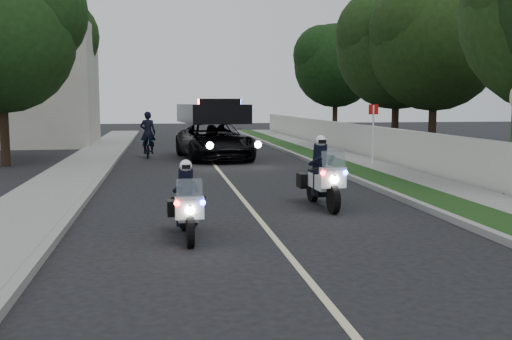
{
  "coord_description": "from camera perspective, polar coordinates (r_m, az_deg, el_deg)",
  "views": [
    {
      "loc": [
        -2.07,
        -10.17,
        2.6
      ],
      "look_at": [
        0.07,
        3.44,
        1.0
      ],
      "focal_mm": 41.8,
      "sensor_mm": 36.0,
      "label": 1
    }
  ],
  "objects": [
    {
      "name": "cyclist",
      "position": [
        27.73,
        -10.26,
        1.14
      ],
      "size": [
        0.75,
        0.55,
        1.93
      ],
      "primitive_type": "imported",
      "rotation": [
        0.0,
        0.0,
        3.01
      ],
      "color": "black",
      "rests_on": "ground"
    },
    {
      "name": "police_moto_right",
      "position": [
        14.78,
        6.32,
        -3.55
      ],
      "size": [
        0.8,
        2.11,
        1.77
      ],
      "primitive_type": null,
      "rotation": [
        0.0,
        0.0,
        0.03
      ],
      "color": "silver",
      "rests_on": "ground"
    },
    {
      "name": "building_far",
      "position": [
        37.04,
        -21.47,
        7.56
      ],
      "size": [
        8.0,
        6.0,
        7.0
      ],
      "primitive_type": "cube",
      "color": "#A8A396",
      "rests_on": "ground"
    },
    {
      "name": "curb_left",
      "position": [
        20.43,
        -14.55,
        -0.69
      ],
      "size": [
        0.2,
        60.0,
        0.15
      ],
      "primitive_type": "cube",
      "color": "gray",
      "rests_on": "ground"
    },
    {
      "name": "sidewalk_left",
      "position": [
        20.57,
        -17.6,
        -0.73
      ],
      "size": [
        2.0,
        60.0,
        0.16
      ],
      "primitive_type": "cube",
      "color": "gray",
      "rests_on": "ground"
    },
    {
      "name": "property_wall",
      "position": [
        22.24,
        15.48,
        1.61
      ],
      "size": [
        0.22,
        60.0,
        1.5
      ],
      "primitive_type": "cube",
      "color": "beige",
      "rests_on": "ground"
    },
    {
      "name": "grass_verge",
      "position": [
        21.46,
        9.82,
        -0.22
      ],
      "size": [
        1.2,
        60.0,
        0.16
      ],
      "primitive_type": "cube",
      "color": "#193814",
      "rests_on": "ground"
    },
    {
      "name": "tree_left_far",
      "position": [
        37.6,
        -19.89,
        2.26
      ],
      "size": [
        7.1,
        7.1,
        10.32
      ],
      "primitive_type": null,
      "rotation": [
        0.0,
        0.0,
        -0.16
      ],
      "color": "#193310",
      "rests_on": "ground"
    },
    {
      "name": "tree_right_e",
      "position": [
        43.48,
        7.53,
        3.14
      ],
      "size": [
        7.68,
        7.68,
        9.92
      ],
      "primitive_type": null,
      "rotation": [
        0.0,
        0.0,
        0.36
      ],
      "color": "black",
      "rests_on": "ground"
    },
    {
      "name": "police_suv",
      "position": [
        26.88,
        -4.01,
        1.06
      ],
      "size": [
        3.47,
        6.25,
        2.89
      ],
      "primitive_type": "imported",
      "rotation": [
        0.0,
        0.0,
        0.12
      ],
      "color": "black",
      "rests_on": "ground"
    },
    {
      "name": "bicycle",
      "position": [
        27.73,
        -10.26,
        1.14
      ],
      "size": [
        0.57,
        1.59,
        0.83
      ],
      "primitive_type": "imported",
      "rotation": [
        0.0,
        0.0,
        -0.01
      ],
      "color": "black",
      "rests_on": "ground"
    },
    {
      "name": "tree_right_d",
      "position": [
        31.22,
        13.09,
        1.67
      ],
      "size": [
        7.74,
        7.74,
        10.07
      ],
      "primitive_type": null,
      "rotation": [
        0.0,
        0.0,
        -0.35
      ],
      "color": "#1C3612",
      "rests_on": "ground"
    },
    {
      "name": "lane_marking",
      "position": [
        20.45,
        -3.03,
        -0.68
      ],
      "size": [
        0.12,
        50.0,
        0.01
      ],
      "primitive_type": "cube",
      "color": "#BFB78C",
      "rests_on": "ground"
    },
    {
      "name": "sidewalk_right",
      "position": [
        21.91,
        13.04,
        -0.16
      ],
      "size": [
        1.4,
        60.0,
        0.16
      ],
      "primitive_type": "cube",
      "color": "gray",
      "rests_on": "ground"
    },
    {
      "name": "ground",
      "position": [
        10.7,
        2.53,
        -7.44
      ],
      "size": [
        120.0,
        120.0,
        0.0
      ],
      "primitive_type": "plane",
      "color": "black",
      "rests_on": "ground"
    },
    {
      "name": "tree_left_near",
      "position": [
        25.9,
        -22.8,
        0.34
      ],
      "size": [
        7.53,
        7.53,
        9.8
      ],
      "primitive_type": null,
      "rotation": [
        0.0,
        0.0,
        -0.35
      ],
      "color": "#173712",
      "rests_on": "ground"
    },
    {
      "name": "police_moto_left",
      "position": [
        11.51,
        -6.6,
        -6.49
      ],
      "size": [
        0.67,
        1.78,
        1.5
      ],
      "primitive_type": null,
      "rotation": [
        0.0,
        0.0,
        0.03
      ],
      "color": "white",
      "rests_on": "ground"
    },
    {
      "name": "curb_right",
      "position": [
        21.25,
        8.03,
        -0.27
      ],
      "size": [
        0.2,
        60.0,
        0.15
      ],
      "primitive_type": "cube",
      "color": "gray",
      "rests_on": "ground"
    },
    {
      "name": "tree_right_c",
      "position": [
        28.86,
        16.42,
        1.18
      ],
      "size": [
        7.03,
        7.03,
        9.93
      ],
      "primitive_type": null,
      "rotation": [
        0.0,
        0.0,
        -0.2
      ],
      "color": "#1B3310",
      "rests_on": "ground"
    },
    {
      "name": "sign_post",
      "position": [
        23.69,
        11.05,
        0.2
      ],
      "size": [
        0.4,
        0.4,
        2.55
      ],
      "primitive_type": null,
      "rotation": [
        0.0,
        0.0,
        0.01
      ],
      "color": "red",
      "rests_on": "ground"
    }
  ]
}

